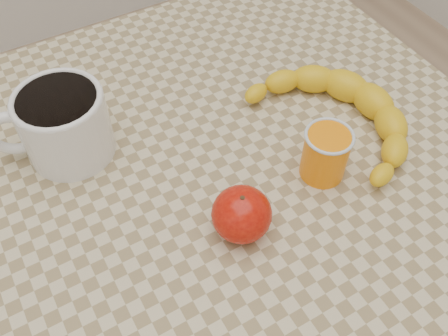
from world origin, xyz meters
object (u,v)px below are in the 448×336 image
orange_juice_glass (325,153)px  banana (338,115)px  table (224,214)px  coffee_mug (62,123)px  apple (242,214)px

orange_juice_glass → banana: orange_juice_glass is taller
table → coffee_mug: (-0.16, 0.15, 0.14)m
table → orange_juice_glass: 0.18m
table → banana: bearing=0.2°
table → orange_juice_glass: orange_juice_glass is taller
orange_juice_glass → table: bearing=154.3°
table → apple: 0.14m
orange_juice_glass → apple: size_ratio=0.97×
table → orange_juice_glass: bearing=-25.7°
coffee_mug → apple: (0.14, -0.22, -0.02)m
coffee_mug → banana: (0.34, -0.14, -0.03)m
table → coffee_mug: coffee_mug is taller
coffee_mug → apple: bearing=-58.9°
orange_juice_glass → apple: (-0.14, -0.02, -0.00)m
table → banana: (0.18, 0.00, 0.11)m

